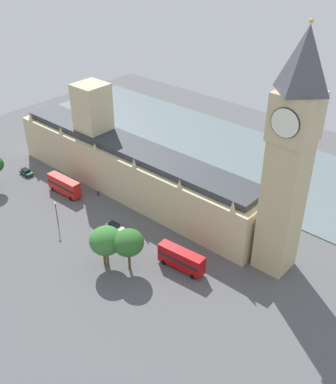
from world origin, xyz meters
name	(u,v)px	position (x,y,z in m)	size (l,w,h in m)	color
ground_plane	(128,194)	(0.00, 0.00, 0.00)	(148.35, 148.35, 0.00)	#565659
river_thames	(211,148)	(-36.67, 0.00, 0.12)	(41.47, 133.52, 0.25)	slate
parliament_building	(128,165)	(-1.99, -1.54, 7.47)	(12.83, 78.35, 26.49)	#CCBA8E
clock_tower	(290,157)	(-0.72, 43.51, 25.91)	(7.79, 7.79, 50.13)	tan
car_dark_green_kerbside	(26,172)	(11.87, -29.10, 0.89)	(1.98, 4.28, 1.74)	#19472D
double_decker_bus_near_tower	(64,185)	(10.88, -12.62, 2.63)	(2.92, 10.58, 4.75)	red
car_white_leading	(115,227)	(13.09, 9.10, 0.89)	(2.08, 4.77, 1.74)	silver
double_decker_bus_trailing	(181,259)	(13.18, 29.65, 2.63)	(3.41, 10.67, 4.75)	#B20C0F
pedestrian_under_trees	(98,193)	(5.66, -5.36, 0.69)	(0.64, 0.64, 1.54)	black
pedestrian_by_river_gate	(66,179)	(6.59, -17.87, 0.70)	(0.64, 0.65, 1.56)	maroon
plane_tree_far_end	(106,241)	(22.59, 17.25, 6.49)	(6.94, 6.94, 9.46)	brown
plane_tree_corner	(128,243)	(20.34, 21.53, 6.87)	(6.47, 6.47, 9.65)	brown
plane_tree_opposite_hall	(103,239)	(22.70, 16.37, 6.50)	(5.56, 5.56, 8.90)	brown
street_lamp_slot_10	(56,210)	(20.95, -2.22, 4.63)	(0.56, 0.56, 6.67)	black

